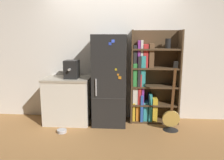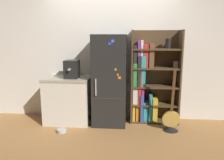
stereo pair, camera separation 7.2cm
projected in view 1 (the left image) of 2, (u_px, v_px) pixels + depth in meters
The scene contains 8 objects.
ground_plane at pixel (109, 125), 4.08m from camera, with size 16.00×16.00×0.00m, color #A87542.
wall_back at pixel (111, 54), 4.30m from camera, with size 8.00×0.05×2.60m.
refrigerator at pixel (110, 80), 4.06m from camera, with size 0.61×0.64×1.66m.
bookshelf at pixel (148, 82), 4.17m from camera, with size 0.91×0.36×1.75m.
kitchen_counter at pixel (68, 100), 4.19m from camera, with size 0.86×0.64×0.87m.
espresso_machine at pixel (72, 69), 4.01m from camera, with size 0.25×0.33×0.33m.
guitar at pixel (171, 120), 3.82m from camera, with size 0.30×0.29×1.23m.
pet_bowl at pixel (62, 131), 3.75m from camera, with size 0.17×0.17×0.05m.
Camera 1 is at (0.32, -3.83, 1.60)m, focal length 35.00 mm.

